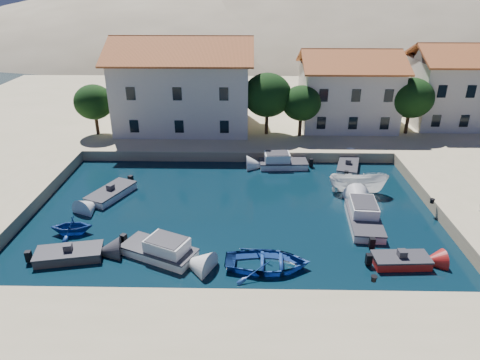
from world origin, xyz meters
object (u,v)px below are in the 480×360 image
Objects in this scene: building_right at (454,84)px; boat_east at (357,193)px; rowboat_south at (267,267)px; building_left at (183,82)px; building_mid at (348,88)px; cabin_cruiser_east at (364,218)px; cabin_cruiser_south at (159,250)px.

boat_east is (-13.88, -16.41, -5.47)m from building_right.
rowboat_south is 1.09× the size of boat_east.
building_left reaches higher than building_mid.
building_mid reaches higher than rowboat_south.
cabin_cruiser_east reaches higher than boat_east.
building_right reaches higher than building_mid.
building_right is at bearing 4.76° from building_mid.
cabin_cruiser_east is (-2.57, -20.46, -4.75)m from building_mid.
cabin_cruiser_east reaches higher than rowboat_south.
boat_east is (-1.88, -15.41, -5.22)m from building_mid.
cabin_cruiser_south reaches higher than rowboat_south.
rowboat_south is 8.89m from cabin_cruiser_east.
building_mid is 1.91× the size of cabin_cruiser_east.
building_left is 22.42m from boat_east.
building_mid is 28.00m from rowboat_south.
boat_east is (14.68, 9.25, -0.48)m from cabin_cruiser_south.
cabin_cruiser_south is 14.60m from cabin_cruiser_east.
building_left is at bearing -176.82° from building_mid.
boat_east is (16.12, -14.41, -5.94)m from building_left.
building_left reaches higher than boat_east.
cabin_cruiser_south is at bearing -138.06° from building_right.
building_left reaches higher than building_right.
rowboat_south is at bearing 131.00° from cabin_cruiser_east.
building_left is at bearing 52.58° from boat_east.
rowboat_south is at bearing -129.07° from building_right.
building_mid is 16.37m from boat_east.
rowboat_south is (-9.70, -25.74, -5.22)m from building_mid.
building_left is at bearing -176.19° from building_right.
rowboat_south is 12.96m from boat_east.
cabin_cruiser_south is at bearing 111.22° from cabin_cruiser_east.
building_left is 30.07m from building_right.
rowboat_south is 0.94× the size of cabin_cruiser_east.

